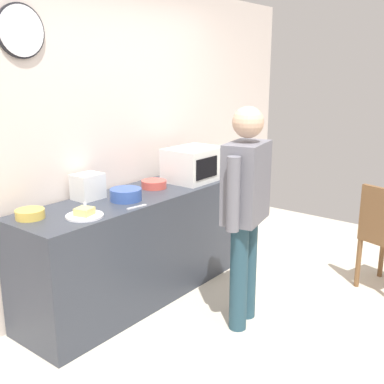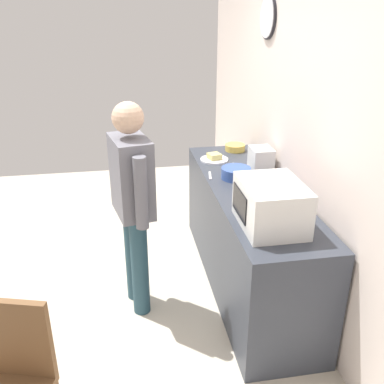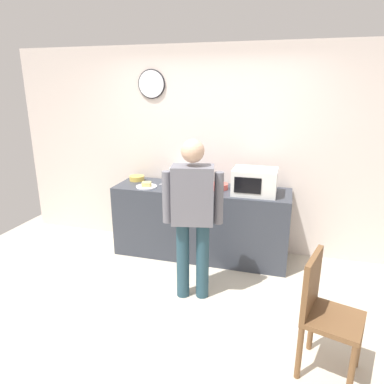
{
  "view_description": "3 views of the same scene",
  "coord_description": "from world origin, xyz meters",
  "px_view_note": "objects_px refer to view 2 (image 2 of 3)",
  "views": [
    {
      "loc": [
        -2.63,
        -1.39,
        1.89
      ],
      "look_at": [
        0.04,
        0.7,
        0.99
      ],
      "focal_mm": 43.63,
      "sensor_mm": 36.0,
      "label": 1
    },
    {
      "loc": [
        3.02,
        0.23,
        2.23
      ],
      "look_at": [
        0.0,
        0.75,
        0.89
      ],
      "focal_mm": 40.27,
      "sensor_mm": 36.0,
      "label": 2
    },
    {
      "loc": [
        0.99,
        -2.76,
        2.1
      ],
      "look_at": [
        0.0,
        0.75,
        0.99
      ],
      "focal_mm": 32.49,
      "sensor_mm": 36.0,
      "label": 3
    }
  ],
  "objects_px": {
    "fork_utensil": "(210,175)",
    "person_standing": "(133,195)",
    "sandwich_plate": "(214,158)",
    "spoon_utensil": "(241,165)",
    "mixing_bowl": "(235,147)",
    "salad_bowl": "(262,194)",
    "wooden_chair": "(9,383)",
    "cereal_bowl": "(236,173)",
    "toaster": "(261,159)",
    "microwave": "(271,205)"
  },
  "relations": [
    {
      "from": "mixing_bowl",
      "to": "fork_utensil",
      "type": "xyz_separation_m",
      "value": [
        0.63,
        -0.39,
        -0.03
      ]
    },
    {
      "from": "cereal_bowl",
      "to": "spoon_utensil",
      "type": "height_order",
      "value": "cereal_bowl"
    },
    {
      "from": "person_standing",
      "to": "wooden_chair",
      "type": "height_order",
      "value": "person_standing"
    },
    {
      "from": "cereal_bowl",
      "to": "toaster",
      "type": "relative_size",
      "value": 1.12
    },
    {
      "from": "spoon_utensil",
      "to": "wooden_chair",
      "type": "relative_size",
      "value": 0.18
    },
    {
      "from": "salad_bowl",
      "to": "toaster",
      "type": "distance_m",
      "value": 0.6
    },
    {
      "from": "cereal_bowl",
      "to": "mixing_bowl",
      "type": "distance_m",
      "value": 0.74
    },
    {
      "from": "mixing_bowl",
      "to": "person_standing",
      "type": "height_order",
      "value": "person_standing"
    },
    {
      "from": "microwave",
      "to": "toaster",
      "type": "bearing_deg",
      "value": 165.17
    },
    {
      "from": "sandwich_plate",
      "to": "wooden_chair",
      "type": "distance_m",
      "value": 2.52
    },
    {
      "from": "cereal_bowl",
      "to": "wooden_chair",
      "type": "distance_m",
      "value": 2.23
    },
    {
      "from": "mixing_bowl",
      "to": "person_standing",
      "type": "bearing_deg",
      "value": -44.62
    },
    {
      "from": "sandwich_plate",
      "to": "spoon_utensil",
      "type": "relative_size",
      "value": 1.52
    },
    {
      "from": "microwave",
      "to": "spoon_utensil",
      "type": "relative_size",
      "value": 2.94
    },
    {
      "from": "salad_bowl",
      "to": "wooden_chair",
      "type": "bearing_deg",
      "value": -55.55
    },
    {
      "from": "mixing_bowl",
      "to": "wooden_chair",
      "type": "bearing_deg",
      "value": -37.49
    },
    {
      "from": "sandwich_plate",
      "to": "person_standing",
      "type": "distance_m",
      "value": 1.14
    },
    {
      "from": "sandwich_plate",
      "to": "salad_bowl",
      "type": "relative_size",
      "value": 1.2
    },
    {
      "from": "toaster",
      "to": "sandwich_plate",
      "type": "bearing_deg",
      "value": -132.93
    },
    {
      "from": "cereal_bowl",
      "to": "spoon_utensil",
      "type": "relative_size",
      "value": 1.45
    },
    {
      "from": "mixing_bowl",
      "to": "person_standing",
      "type": "distance_m",
      "value": 1.5
    },
    {
      "from": "cereal_bowl",
      "to": "fork_utensil",
      "type": "bearing_deg",
      "value": -113.36
    },
    {
      "from": "fork_utensil",
      "to": "wooden_chair",
      "type": "height_order",
      "value": "wooden_chair"
    },
    {
      "from": "salad_bowl",
      "to": "wooden_chair",
      "type": "height_order",
      "value": "salad_bowl"
    },
    {
      "from": "sandwich_plate",
      "to": "wooden_chair",
      "type": "height_order",
      "value": "sandwich_plate"
    },
    {
      "from": "sandwich_plate",
      "to": "mixing_bowl",
      "type": "bearing_deg",
      "value": 133.29
    },
    {
      "from": "microwave",
      "to": "cereal_bowl",
      "type": "relative_size",
      "value": 2.03
    },
    {
      "from": "toaster",
      "to": "person_standing",
      "type": "relative_size",
      "value": 0.13
    },
    {
      "from": "spoon_utensil",
      "to": "person_standing",
      "type": "relative_size",
      "value": 0.1
    },
    {
      "from": "wooden_chair",
      "to": "cereal_bowl",
      "type": "bearing_deg",
      "value": 134.85
    },
    {
      "from": "mixing_bowl",
      "to": "cereal_bowl",
      "type": "bearing_deg",
      "value": -14.45
    },
    {
      "from": "salad_bowl",
      "to": "mixing_bowl",
      "type": "bearing_deg",
      "value": 175.17
    },
    {
      "from": "salad_bowl",
      "to": "person_standing",
      "type": "relative_size",
      "value": 0.13
    },
    {
      "from": "sandwich_plate",
      "to": "wooden_chair",
      "type": "bearing_deg",
      "value": -36.14
    },
    {
      "from": "toaster",
      "to": "spoon_utensil",
      "type": "bearing_deg",
      "value": -137.34
    },
    {
      "from": "sandwich_plate",
      "to": "person_standing",
      "type": "bearing_deg",
      "value": -43.96
    },
    {
      "from": "wooden_chair",
      "to": "salad_bowl",
      "type": "bearing_deg",
      "value": 124.45
    },
    {
      "from": "toaster",
      "to": "cereal_bowl",
      "type": "bearing_deg",
      "value": -59.97
    },
    {
      "from": "sandwich_plate",
      "to": "spoon_utensil",
      "type": "distance_m",
      "value": 0.27
    },
    {
      "from": "salad_bowl",
      "to": "mixing_bowl",
      "type": "xyz_separation_m",
      "value": [
        -1.14,
        0.1,
        -0.0
      ]
    },
    {
      "from": "sandwich_plate",
      "to": "fork_utensil",
      "type": "height_order",
      "value": "sandwich_plate"
    },
    {
      "from": "salad_bowl",
      "to": "person_standing",
      "type": "xyz_separation_m",
      "value": [
        -0.07,
        -0.96,
        0.03
      ]
    },
    {
      "from": "sandwich_plate",
      "to": "person_standing",
      "type": "relative_size",
      "value": 0.16
    },
    {
      "from": "fork_utensil",
      "to": "spoon_utensil",
      "type": "distance_m",
      "value": 0.39
    },
    {
      "from": "mixing_bowl",
      "to": "toaster",
      "type": "xyz_separation_m",
      "value": [
        0.57,
        0.08,
        0.07
      ]
    },
    {
      "from": "fork_utensil",
      "to": "person_standing",
      "type": "relative_size",
      "value": 0.1
    },
    {
      "from": "salad_bowl",
      "to": "fork_utensil",
      "type": "height_order",
      "value": "salad_bowl"
    },
    {
      "from": "fork_utensil",
      "to": "spoon_utensil",
      "type": "height_order",
      "value": "same"
    },
    {
      "from": "salad_bowl",
      "to": "toaster",
      "type": "bearing_deg",
      "value": 163.05
    },
    {
      "from": "microwave",
      "to": "wooden_chair",
      "type": "height_order",
      "value": "microwave"
    }
  ]
}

